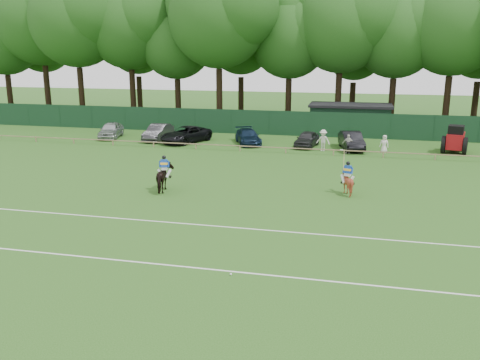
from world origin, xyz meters
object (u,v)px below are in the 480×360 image
(sedan_silver, at_px, (111,130))
(hatch_grey, at_px, (307,139))
(spectator_right, at_px, (384,144))
(spectator_left, at_px, (323,140))
(horse_dark, at_px, (165,178))
(horse_chestnut, at_px, (347,183))
(suv_black, at_px, (186,135))
(sedan_grey, at_px, (158,132))
(tractor, at_px, (455,140))
(sedan_navy, at_px, (248,137))
(polo_ball, at_px, (231,274))
(utility_shed, at_px, (350,119))
(estate_black, at_px, (351,141))
(spectator_mid, at_px, (348,144))

(sedan_silver, relative_size, hatch_grey, 1.11)
(spectator_right, bearing_deg, spectator_left, -161.95)
(horse_dark, xyz_separation_m, horse_chestnut, (11.04, 1.92, -0.14))
(horse_chestnut, relative_size, suv_black, 0.27)
(sedan_grey, relative_size, suv_black, 0.87)
(tractor, bearing_deg, spectator_right, -153.70)
(sedan_navy, bearing_deg, sedan_silver, 156.34)
(sedan_grey, relative_size, spectator_right, 3.05)
(sedan_grey, height_order, polo_ball, sedan_grey)
(sedan_grey, height_order, tractor, tractor)
(sedan_silver, relative_size, utility_shed, 0.54)
(sedan_navy, relative_size, estate_black, 1.00)
(spectator_right, distance_m, utility_shed, 10.45)
(hatch_grey, bearing_deg, sedan_grey, -172.15)
(sedan_navy, bearing_deg, suv_black, 162.25)
(sedan_silver, xyz_separation_m, sedan_navy, (13.98, -0.18, -0.09))
(utility_shed, bearing_deg, sedan_grey, -154.67)
(horse_dark, height_order, estate_black, horse_dark)
(sedan_silver, xyz_separation_m, tractor, (31.98, -0.31, 0.36))
(sedan_grey, xyz_separation_m, suv_black, (3.02, -0.56, -0.02))
(estate_black, xyz_separation_m, utility_shed, (-0.38, 9.04, 0.76))
(hatch_grey, bearing_deg, horse_chestnut, -66.52)
(spectator_left, distance_m, utility_shed, 10.50)
(suv_black, xyz_separation_m, hatch_grey, (11.36, 0.37, -0.05))
(sedan_grey, relative_size, spectator_left, 2.51)
(sedan_navy, height_order, spectator_mid, spectator_mid)
(utility_shed, bearing_deg, tractor, -44.01)
(sedan_navy, bearing_deg, polo_ball, -102.04)
(sedan_grey, bearing_deg, horse_dark, -66.80)
(sedan_silver, height_order, polo_ball, sedan_silver)
(polo_ball, bearing_deg, estate_black, 81.52)
(spectator_mid, bearing_deg, sedan_grey, 167.80)
(hatch_grey, distance_m, estate_black, 3.96)
(sedan_grey, xyz_separation_m, spectator_mid, (18.07, -2.34, 0.04))
(sedan_silver, height_order, hatch_grey, sedan_silver)
(spectator_right, bearing_deg, estate_black, 175.97)
(estate_black, relative_size, spectator_mid, 2.91)
(sedan_silver, height_order, spectator_left, spectator_left)
(sedan_navy, xyz_separation_m, spectator_left, (7.03, -1.77, 0.25))
(horse_chestnut, distance_m, sedan_grey, 23.76)
(sedan_navy, xyz_separation_m, hatch_grey, (5.47, -0.16, 0.02))
(suv_black, relative_size, spectator_left, 2.89)
(suv_black, distance_m, polo_ball, 29.51)
(suv_black, height_order, utility_shed, utility_shed)
(suv_black, bearing_deg, horse_dark, -52.40)
(estate_black, height_order, utility_shed, utility_shed)
(polo_ball, xyz_separation_m, utility_shed, (3.69, 36.33, 1.49))
(polo_ball, bearing_deg, sedan_navy, 100.89)
(horse_chestnut, relative_size, utility_shed, 0.17)
(horse_dark, bearing_deg, spectator_right, -144.57)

